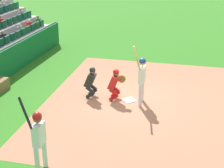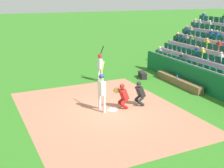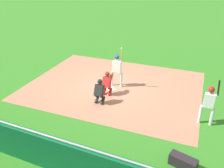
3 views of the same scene
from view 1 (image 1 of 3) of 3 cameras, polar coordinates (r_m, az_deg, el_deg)
The scene contains 7 objects.
ground_plane at distance 13.49m, azimuth 2.88°, elevation -2.75°, with size 160.00×160.00×0.00m, color #2E6F1E.
infield_dirt_patch at distance 13.40m, azimuth 4.97°, elevation -2.97°, with size 9.51×7.37×0.01m, color #A46C52.
home_plate_marker at distance 13.48m, azimuth 2.88°, elevation -2.69°, with size 0.44×0.44×0.02m, color white.
batter_at_plate at distance 12.79m, azimuth 4.99°, elevation 1.42°, with size 0.73×0.44×2.39m.
catcher_crouching at distance 13.27m, azimuth 0.48°, elevation 0.24°, with size 0.48×0.73×1.30m.
home_plate_umpire at distance 13.52m, azimuth -3.49°, elevation 0.56°, with size 0.46×0.45×1.29m.
on_deck_batter at distance 9.19m, azimuth -12.16°, elevation -8.39°, with size 0.61×0.50×2.28m.
Camera 1 is at (11.90, 2.55, 5.81)m, focal length 54.81 mm.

